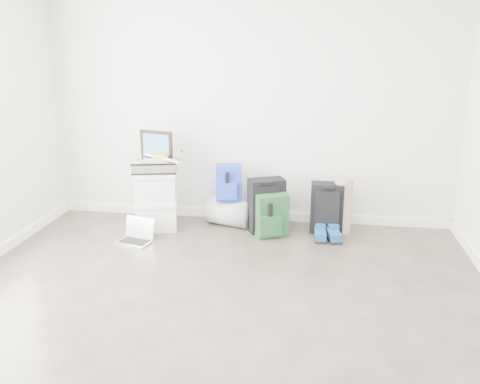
% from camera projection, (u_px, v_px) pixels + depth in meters
% --- Properties ---
extents(ground, '(5.00, 5.00, 0.00)m').
position_uv_depth(ground, '(204.00, 337.00, 3.55)').
color(ground, '#332A25').
rests_on(ground, ground).
extents(room_envelope, '(4.52, 5.02, 2.71)m').
position_uv_depth(room_envelope, '(198.00, 87.00, 3.08)').
color(room_envelope, silver).
rests_on(room_envelope, ground).
extents(boxes_stack, '(0.52, 0.46, 0.64)m').
position_uv_depth(boxes_stack, '(156.00, 200.00, 5.53)').
color(boxes_stack, silver).
rests_on(boxes_stack, ground).
extents(briefcase, '(0.52, 0.43, 0.13)m').
position_uv_depth(briefcase, '(154.00, 166.00, 5.42)').
color(briefcase, '#B2B2B7').
rests_on(briefcase, boxes_stack).
extents(painting, '(0.38, 0.13, 0.29)m').
position_uv_depth(painting, '(156.00, 144.00, 5.45)').
color(painting, black).
rests_on(painting, briefcase).
extents(drone, '(0.51, 0.51, 0.05)m').
position_uv_depth(drone, '(161.00, 158.00, 5.36)').
color(drone, yellow).
rests_on(drone, briefcase).
extents(duffel_bag, '(0.56, 0.44, 0.30)m').
position_uv_depth(duffel_bag, '(230.00, 212.00, 5.67)').
color(duffel_bag, gray).
rests_on(duffel_bag, ground).
extents(blue_backpack, '(0.30, 0.24, 0.40)m').
position_uv_depth(blue_backpack, '(229.00, 183.00, 5.54)').
color(blue_backpack, '#1A2DA9').
rests_on(blue_backpack, duffel_bag).
extents(large_suitcase, '(0.43, 0.36, 0.58)m').
position_uv_depth(large_suitcase, '(266.00, 205.00, 5.46)').
color(large_suitcase, black).
rests_on(large_suitcase, ground).
extents(green_backpack, '(0.38, 0.35, 0.46)m').
position_uv_depth(green_backpack, '(271.00, 216.00, 5.33)').
color(green_backpack, '#153A1E').
rests_on(green_backpack, ground).
extents(carry_on, '(0.35, 0.23, 0.54)m').
position_uv_depth(carry_on, '(327.00, 208.00, 5.43)').
color(carry_on, black).
rests_on(carry_on, ground).
extents(shoes, '(0.29, 0.33, 0.10)m').
position_uv_depth(shoes, '(327.00, 235.00, 5.28)').
color(shoes, black).
rests_on(shoes, ground).
extents(rolled_rug, '(0.20, 0.20, 0.60)m').
position_uv_depth(rolled_rug, '(343.00, 205.00, 5.43)').
color(rolled_rug, tan).
rests_on(rolled_rug, ground).
extents(laptop, '(0.39, 0.32, 0.24)m').
position_uv_depth(laptop, '(137.00, 236.00, 5.23)').
color(laptop, silver).
rests_on(laptop, ground).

